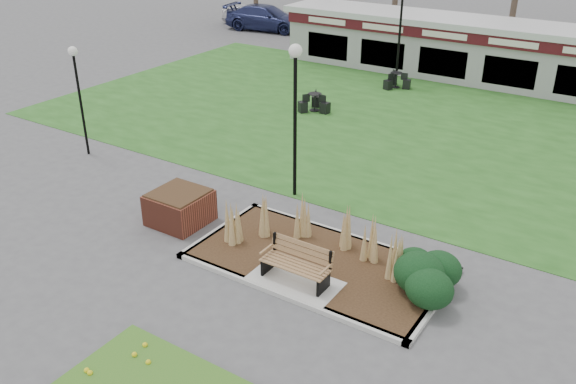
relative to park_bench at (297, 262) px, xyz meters
The scene contains 14 objects.
ground 0.64m from the park_bench, 90.00° to the right, with size 100.00×100.00×0.00m, color #515154.
lawn 11.77m from the park_bench, 90.00° to the left, with size 34.00×16.00×0.02m, color #25561B.
planting_bed 1.70m from the park_bench, 40.83° to the left, with size 6.75×3.40×1.27m.
park_bench is the anchor object (origin of this frame).
brick_planter 4.47m from the park_bench, behind, with size 1.50×1.50×0.95m.
food_pavilion 19.73m from the park_bench, 90.00° to the left, with size 24.60×3.40×2.90m.
lamp_post_near_left 5.52m from the park_bench, 123.19° to the left, with size 0.39×0.39×4.68m.
lamp_post_mid_left 11.14m from the park_bench, 165.60° to the left, with size 0.32×0.32×3.86m.
lamp_post_far_left 17.70m from the park_bench, 106.29° to the left, with size 0.40×0.40×4.86m.
bistro_set_a 12.83m from the park_bench, 118.93° to the left, with size 1.28×1.41×0.75m.
bistro_set_b 16.95m from the park_bench, 106.09° to the left, with size 1.28×1.34×0.72m.
car_silver 32.16m from the park_bench, 128.23° to the left, with size 1.57×3.89×1.33m, color silver.
car_black 22.77m from the park_bench, 114.28° to the left, with size 1.61×4.61×1.52m, color black.
car_blue 29.65m from the park_bench, 126.23° to the left, with size 2.30×5.66×1.64m, color navy.
Camera 1 is at (6.45, -10.08, 8.49)m, focal length 38.00 mm.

